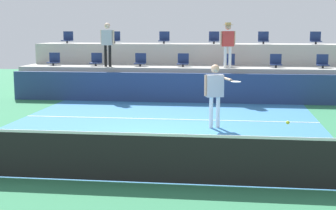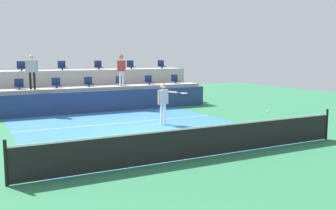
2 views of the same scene
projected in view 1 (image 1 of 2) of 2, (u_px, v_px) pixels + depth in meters
ground_plane at (156, 136)px, 13.00m from camera, size 40.00×40.00×0.00m
court_inner_paint at (162, 128)px, 13.98m from camera, size 9.00×10.00×0.01m
court_service_line at (168, 119)px, 15.35m from camera, size 9.00×0.06×0.00m
tennis_net at (122, 155)px, 9.00m from camera, size 10.48×0.08×1.07m
sponsor_backboard at (180, 88)px, 18.80m from camera, size 13.00×0.16×1.10m
seating_tier_lower at (184, 82)px, 20.06m from camera, size 13.00×1.80×1.25m
seating_tier_upper at (188, 68)px, 21.76m from camera, size 13.00×1.80×2.10m
stadium_chair_lower_far_left at (54, 60)px, 20.54m from camera, size 0.44×0.40×0.52m
stadium_chair_lower_left at (96, 60)px, 20.32m from camera, size 0.44×0.40×0.52m
stadium_chair_lower_mid_left at (140, 61)px, 20.09m from camera, size 0.44×0.40×0.52m
stadium_chair_lower_center at (183, 61)px, 19.87m from camera, size 0.44×0.40×0.52m
stadium_chair_lower_mid_right at (229, 62)px, 19.64m from camera, size 0.44×0.40×0.52m
stadium_chair_lower_right at (276, 62)px, 19.41m from camera, size 0.44×0.40×0.52m
stadium_chair_lower_far_right at (323, 62)px, 19.19m from camera, size 0.44×0.40×0.52m
stadium_chair_upper_far_left at (68, 38)px, 22.18m from camera, size 0.44×0.40×0.52m
stadium_chair_upper_left at (115, 38)px, 21.91m from camera, size 0.44×0.40×0.52m
stadium_chair_upper_mid_left at (164, 39)px, 21.63m from camera, size 0.44×0.40×0.52m
stadium_chair_upper_mid_right at (214, 39)px, 21.36m from camera, size 0.44×0.40×0.52m
stadium_chair_upper_right at (263, 39)px, 21.10m from camera, size 0.44×0.40×0.52m
stadium_chair_upper_far_right at (316, 39)px, 20.83m from camera, size 0.44×0.40×0.52m
tennis_player at (216, 89)px, 13.85m from camera, size 1.05×1.14×1.77m
spectator_leaning_on_rail at (107, 40)px, 19.74m from camera, size 0.60×0.28×1.71m
spectator_with_hat at (228, 40)px, 19.15m from camera, size 0.58×0.48×1.72m
tennis_ball at (288, 123)px, 9.04m from camera, size 0.07×0.07×0.07m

